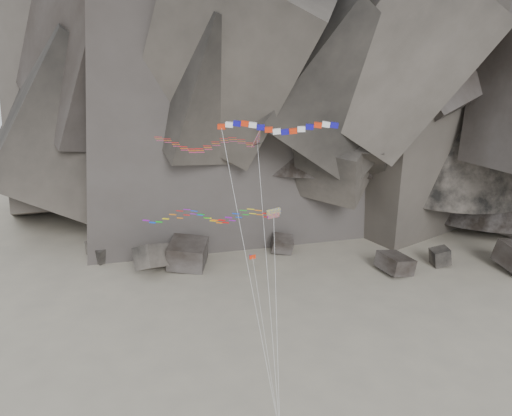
# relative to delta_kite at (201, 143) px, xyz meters

# --- Properties ---
(ground) EXTENTS (260.00, 260.00, 0.00)m
(ground) POSITION_rel_delta_kite_xyz_m (7.32, -5.59, -25.97)
(ground) COLOR gray
(ground) RESTS_ON ground
(headland) EXTENTS (110.00, 70.00, 84.00)m
(headland) POSITION_rel_delta_kite_xyz_m (7.32, 64.41, 16.03)
(headland) COLOR #524B43
(headland) RESTS_ON ground
(boulder_field) EXTENTS (73.65, 15.66, 5.88)m
(boulder_field) POSITION_rel_delta_kite_xyz_m (6.50, 28.35, -24.30)
(boulder_field) COLOR #47423F
(boulder_field) RESTS_ON ground
(delta_kite) EXTENTS (13.39, 10.89, 26.16)m
(delta_kite) POSITION_rel_delta_kite_xyz_m (0.00, 0.00, 0.00)
(delta_kite) COLOR red
(delta_kite) RESTS_ON ground
(banner_kite) EXTENTS (10.25, 6.43, 27.32)m
(banner_kite) POSITION_rel_delta_kite_xyz_m (7.42, -3.53, 2.04)
(banner_kite) COLOR red
(banner_kite) RESTS_ON ground
(parafoil_kite) EXTENTS (13.74, 5.31, 20.12)m
(parafoil_kite) POSITION_rel_delta_kite_xyz_m (0.96, -4.54, -5.63)
(parafoil_kite) COLOR yellow
(parafoil_kite) RESTS_ON ground
(pennant_kite) EXTENTS (3.44, 5.52, 15.14)m
(pennant_kite) POSITION_rel_delta_kite_xyz_m (5.84, -4.91, -11.94)
(pennant_kite) COLOR red
(pennant_kite) RESTS_ON ground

